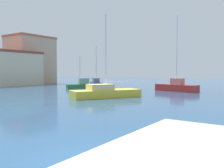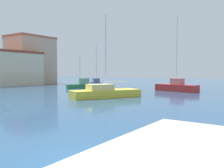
# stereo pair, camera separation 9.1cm
# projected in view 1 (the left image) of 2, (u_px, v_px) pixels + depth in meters

# --- Properties ---
(water) EXTENTS (160.00, 160.00, 0.00)m
(water) POSITION_uv_depth(u_px,v_px,m) (47.00, 94.00, 31.23)
(water) COLOR navy
(water) RESTS_ON ground
(sailboat_red_behind_lamppost) EXTENTS (3.37, 6.71, 11.08)m
(sailboat_red_behind_lamppost) POSITION_uv_depth(u_px,v_px,m) (176.00, 87.00, 35.52)
(sailboat_red_behind_lamppost) COLOR #B22823
(sailboat_red_behind_lamppost) RESTS_ON water
(sailboat_navy_mid_harbor) EXTENTS (5.03, 5.34, 8.17)m
(sailboat_navy_mid_harbor) POSITION_uv_depth(u_px,v_px,m) (96.00, 83.00, 49.40)
(sailboat_navy_mid_harbor) COLOR #19234C
(sailboat_navy_mid_harbor) RESTS_ON water
(sailboat_yellow_outer_mooring) EXTENTS (8.14, 5.91, 9.27)m
(sailboat_yellow_outer_mooring) POSITION_uv_depth(u_px,v_px,m) (105.00, 92.00, 26.98)
(sailboat_yellow_outer_mooring) COLOR gold
(sailboat_yellow_outer_mooring) RESTS_ON water
(sailboat_green_inner_mooring) EXTENTS (4.70, 3.71, 5.54)m
(sailboat_green_inner_mooring) POSITION_uv_depth(u_px,v_px,m) (81.00, 85.00, 42.13)
(sailboat_green_inner_mooring) COLOR #28703D
(sailboat_green_inner_mooring) RESTS_ON water
(harbor_office) EXTENTS (12.91, 9.41, 7.24)m
(harbor_office) POSITION_uv_depth(u_px,v_px,m) (5.00, 68.00, 51.19)
(harbor_office) COLOR beige
(harbor_office) RESTS_ON ground
(waterfront_apartments) EXTENTS (10.11, 7.82, 11.41)m
(waterfront_apartments) POSITION_uv_depth(u_px,v_px,m) (31.00, 60.00, 58.45)
(waterfront_apartments) COLOR tan
(waterfront_apartments) RESTS_ON ground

